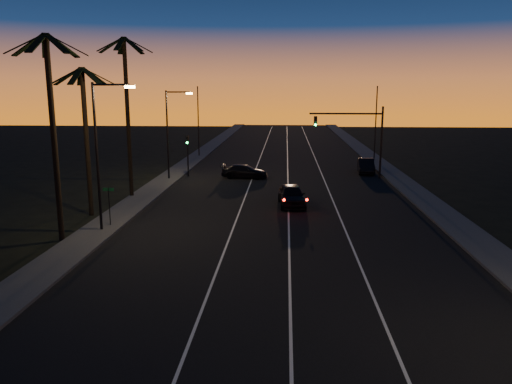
# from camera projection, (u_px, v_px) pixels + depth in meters

# --- Properties ---
(road) EXTENTS (20.00, 170.00, 0.01)m
(road) POSITION_uv_depth(u_px,v_px,m) (282.00, 199.00, 39.81)
(road) COLOR black
(road) RESTS_ON ground
(sidewalk_left) EXTENTS (2.40, 170.00, 0.16)m
(sidewalk_left) POSITION_uv_depth(u_px,v_px,m) (144.00, 196.00, 40.44)
(sidewalk_left) COLOR #373735
(sidewalk_left) RESTS_ON ground
(sidewalk_right) EXTENTS (2.40, 170.00, 0.16)m
(sidewalk_right) POSITION_uv_depth(u_px,v_px,m) (425.00, 200.00, 39.14)
(sidewalk_right) COLOR #373735
(sidewalk_right) RESTS_ON ground
(lane_stripe_left) EXTENTS (0.12, 160.00, 0.01)m
(lane_stripe_left) POSITION_uv_depth(u_px,v_px,m) (245.00, 198.00, 39.98)
(lane_stripe_left) COLOR silver
(lane_stripe_left) RESTS_ON road
(lane_stripe_mid) EXTENTS (0.12, 160.00, 0.01)m
(lane_stripe_mid) POSITION_uv_depth(u_px,v_px,m) (288.00, 199.00, 39.77)
(lane_stripe_mid) COLOR silver
(lane_stripe_mid) RESTS_ON road
(lane_stripe_right) EXTENTS (0.12, 160.00, 0.01)m
(lane_stripe_right) POSITION_uv_depth(u_px,v_px,m) (332.00, 199.00, 39.57)
(lane_stripe_right) COLOR silver
(lane_stripe_right) RESTS_ON road
(palm_near) EXTENTS (4.25, 4.16, 11.53)m
(palm_near) POSITION_uv_depth(u_px,v_px,m) (52.00, 117.00, 27.38)
(palm_near) COLOR black
(palm_near) RESTS_ON ground
(palm_mid) EXTENTS (4.25, 4.16, 10.03)m
(palm_mid) POSITION_uv_depth(u_px,v_px,m) (86.00, 125.00, 33.45)
(palm_mid) COLOR black
(palm_mid) RESTS_ON ground
(palm_far) EXTENTS (4.25, 4.16, 12.53)m
(palm_far) POSITION_uv_depth(u_px,v_px,m) (127.00, 102.00, 38.98)
(palm_far) COLOR black
(palm_far) RESTS_ON ground
(streetlight_left_near) EXTENTS (2.55, 0.26, 9.00)m
(streetlight_left_near) POSITION_uv_depth(u_px,v_px,m) (101.00, 145.00, 29.58)
(streetlight_left_near) COLOR black
(streetlight_left_near) RESTS_ON ground
(streetlight_left_far) EXTENTS (2.55, 0.26, 8.50)m
(streetlight_left_far) POSITION_uv_depth(u_px,v_px,m) (170.00, 127.00, 47.23)
(streetlight_left_far) COLOR black
(streetlight_left_far) RESTS_ON ground
(street_sign) EXTENTS (0.70, 0.06, 2.60)m
(street_sign) POSITION_uv_depth(u_px,v_px,m) (109.00, 202.00, 31.30)
(street_sign) COLOR black
(street_sign) RESTS_ON ground
(signal_mast) EXTENTS (7.10, 0.41, 7.00)m
(signal_mast) POSITION_uv_depth(u_px,v_px,m) (357.00, 130.00, 48.20)
(signal_mast) COLOR black
(signal_mast) RESTS_ON ground
(signal_post) EXTENTS (0.28, 0.37, 4.20)m
(signal_post) POSITION_uv_depth(u_px,v_px,m) (188.00, 148.00, 49.54)
(signal_post) COLOR black
(signal_post) RESTS_ON ground
(far_pole_left) EXTENTS (0.14, 0.14, 9.00)m
(far_pole_left) POSITION_uv_depth(u_px,v_px,m) (198.00, 122.00, 63.98)
(far_pole_left) COLOR black
(far_pole_left) RESTS_ON ground
(far_pole_right) EXTENTS (0.14, 0.14, 9.00)m
(far_pole_right) POSITION_uv_depth(u_px,v_px,m) (376.00, 124.00, 59.77)
(far_pole_right) COLOR black
(far_pole_right) RESTS_ON ground
(lead_car) EXTENTS (2.27, 5.34, 1.59)m
(lead_car) POSITION_uv_depth(u_px,v_px,m) (292.00, 195.00, 37.36)
(lead_car) COLOR black
(lead_car) RESTS_ON road
(right_car) EXTENTS (1.94, 4.65, 1.49)m
(right_car) POSITION_uv_depth(u_px,v_px,m) (366.00, 166.00, 52.04)
(right_car) COLOR black
(right_car) RESTS_ON road
(cross_car) EXTENTS (4.71, 2.27, 1.32)m
(cross_car) POSITION_uv_depth(u_px,v_px,m) (244.00, 171.00, 49.04)
(cross_car) COLOR black
(cross_car) RESTS_ON road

